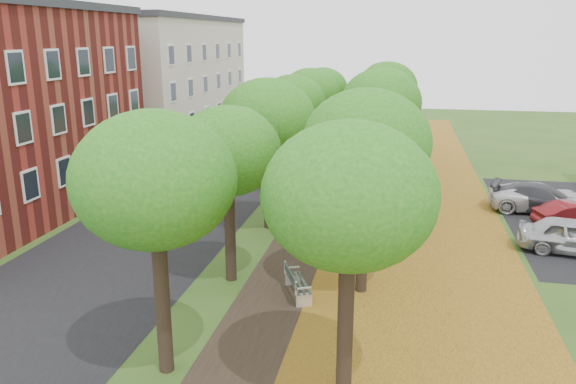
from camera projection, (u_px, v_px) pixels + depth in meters
The scene contains 12 objects.
ground at pixel (245, 379), 14.82m from camera, with size 120.00×120.00×0.00m, color #2D4C19.
street_asphalt at pixel (186, 203), 30.41m from camera, with size 8.00×70.00×0.01m, color black.
footpath at pixel (323, 211), 28.99m from camera, with size 3.20×70.00×0.01m, color black.
leaf_verge at pixel (422, 217), 28.04m from camera, with size 7.50×70.00×0.01m, color #AA6F1F.
tree_row_west at pixel (281, 114), 28.07m from camera, with size 4.01×34.01×6.74m.
tree_row_east at pixel (378, 116), 27.15m from camera, with size 4.01×34.01×6.74m.
building_cream at pixel (156, 79), 47.82m from camera, with size 10.30×20.30×10.40m.
bench at pixel (296, 283), 19.47m from camera, with size 1.28×2.01×0.92m.
car_silver at pixel (575, 236), 23.21m from camera, with size 1.77×4.40×1.50m, color #AEAFB3.
car_red at pixel (575, 215), 26.37m from camera, with size 1.31×3.75×1.24m, color maroon.
car_grey at pixel (543, 199), 28.57m from camera, with size 2.03×5.00×1.45m, color #36373C.
car_white at pixel (541, 198), 28.91m from camera, with size 2.36×5.12×1.42m, color silver.
Camera 1 is at (3.67, -12.47, 8.74)m, focal length 35.00 mm.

